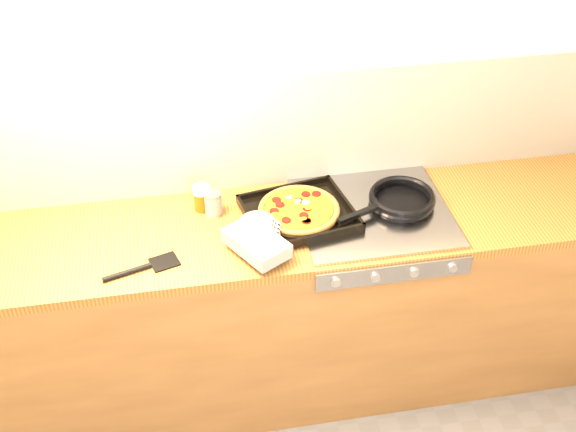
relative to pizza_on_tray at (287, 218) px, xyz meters
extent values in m
plane|color=beige|center=(-0.09, 0.33, 0.31)|extent=(3.20, 0.00, 3.20)
cube|color=white|center=(-0.09, 0.32, 0.21)|extent=(3.20, 0.02, 0.50)
cube|color=brown|center=(-0.09, 0.03, -0.51)|extent=(3.20, 0.60, 0.86)
cube|color=olive|center=(-0.09, 0.03, -0.06)|extent=(3.20, 0.60, 0.04)
cube|color=#9A9BA0|center=(0.36, -0.27, -0.09)|extent=(0.60, 0.03, 0.08)
cylinder|color=#A5A5AA|center=(0.13, -0.29, -0.09)|extent=(0.04, 0.02, 0.04)
cylinder|color=#A5A5AA|center=(0.28, -0.29, -0.09)|extent=(0.04, 0.02, 0.04)
cylinder|color=#A5A5AA|center=(0.43, -0.29, -0.09)|extent=(0.04, 0.02, 0.04)
cylinder|color=#A5A5AA|center=(0.58, -0.29, -0.09)|extent=(0.04, 0.02, 0.04)
cube|color=#9A9BA0|center=(0.36, 0.03, -0.04)|extent=(0.60, 0.56, 0.02)
cube|color=black|center=(0.06, 0.04, -0.02)|extent=(0.47, 0.43, 0.01)
cube|color=black|center=(0.03, 0.22, -0.01)|extent=(0.41, 0.09, 0.02)
cube|color=black|center=(0.09, -0.13, -0.01)|extent=(0.41, 0.09, 0.02)
cube|color=black|center=(0.25, 0.08, -0.01)|extent=(0.08, 0.36, 0.02)
cube|color=black|center=(-0.14, 0.01, -0.01)|extent=(0.08, 0.36, 0.02)
cylinder|color=#9C5F2D|center=(0.06, 0.04, -0.01)|extent=(0.36, 0.36, 0.02)
torus|color=#9C5F2D|center=(0.06, 0.04, 0.00)|extent=(0.38, 0.38, 0.02)
cylinder|color=orange|center=(0.06, 0.04, 0.01)|extent=(0.32, 0.32, 0.01)
cylinder|color=maroon|center=(0.09, 0.03, 0.01)|extent=(0.04, 0.04, 0.01)
cylinder|color=maroon|center=(-0.02, 0.11, 0.01)|extent=(0.04, 0.04, 0.01)
cylinder|color=maroon|center=(0.07, -0.05, 0.01)|extent=(0.04, 0.04, 0.01)
cylinder|color=maroon|center=(-0.04, 0.04, 0.01)|extent=(0.04, 0.04, 0.01)
cylinder|color=maroon|center=(0.10, 0.13, 0.01)|extent=(0.04, 0.04, 0.01)
cylinder|color=maroon|center=(0.06, 0.09, 0.01)|extent=(0.04, 0.04, 0.01)
cylinder|color=maroon|center=(-0.01, -0.03, 0.01)|extent=(0.04, 0.04, 0.01)
cylinder|color=maroon|center=(0.14, 0.12, 0.01)|extent=(0.04, 0.04, 0.01)
cylinder|color=maroon|center=(0.07, -0.04, 0.01)|extent=(0.04, 0.04, 0.01)
cylinder|color=maroon|center=(0.07, -0.01, 0.01)|extent=(0.04, 0.04, 0.01)
cylinder|color=maroon|center=(-0.01, 0.08, 0.01)|extent=(0.04, 0.04, 0.01)
ellipsoid|color=gold|center=(-0.02, 0.01, 0.01)|extent=(0.04, 0.03, 0.01)
ellipsoid|color=gold|center=(-0.04, 0.02, 0.01)|extent=(0.04, 0.03, 0.01)
ellipsoid|color=gold|center=(0.04, 0.09, 0.01)|extent=(0.04, 0.03, 0.01)
ellipsoid|color=gold|center=(0.03, 0.13, 0.01)|extent=(0.04, 0.03, 0.01)
ellipsoid|color=gold|center=(0.06, -0.03, 0.01)|extent=(0.04, 0.03, 0.01)
ellipsoid|color=gold|center=(0.09, 0.03, 0.01)|extent=(0.04, 0.03, 0.01)
ellipsoid|color=gold|center=(0.08, 0.05, 0.01)|extent=(0.04, 0.03, 0.01)
ellipsoid|color=gold|center=(-0.01, 0.00, 0.01)|extent=(0.04, 0.03, 0.01)
ellipsoid|color=gold|center=(0.05, 0.12, 0.01)|extent=(0.04, 0.03, 0.01)
ellipsoid|color=silver|center=(0.03, 0.12, 0.01)|extent=(0.04, 0.04, 0.01)
ellipsoid|color=silver|center=(0.06, 0.09, 0.01)|extent=(0.04, 0.04, 0.01)
ellipsoid|color=silver|center=(0.09, 0.07, 0.01)|extent=(0.04, 0.04, 0.01)
cube|color=black|center=(-0.14, -0.14, 0.01)|extent=(0.25, 0.29, 0.06)
ellipsoid|color=black|center=(-0.12, -0.02, 0.01)|extent=(0.17, 0.17, 0.06)
cylinder|color=black|center=(-0.07, -0.10, 0.01)|extent=(0.08, 0.11, 0.05)
cylinder|color=black|center=(0.48, 0.05, -0.02)|extent=(0.32, 0.32, 0.01)
torus|color=black|center=(0.48, 0.05, 0.00)|extent=(0.35, 0.35, 0.03)
cube|color=black|center=(0.28, -0.03, 0.01)|extent=(0.19, 0.09, 0.02)
cylinder|color=#AB0D17|center=(-0.27, 0.14, 0.01)|extent=(0.08, 0.08, 0.09)
cylinder|color=#B2B2B7|center=(-0.27, 0.14, 0.05)|extent=(0.09, 0.09, 0.01)
cylinder|color=#B2B2B7|center=(-0.27, 0.14, -0.04)|extent=(0.09, 0.09, 0.01)
cylinder|color=#D7410C|center=(-0.31, 0.18, 0.00)|extent=(0.06, 0.06, 0.08)
cylinder|color=silver|center=(-0.31, 0.18, 0.05)|extent=(0.07, 0.07, 0.03)
cylinder|color=#AA7848|center=(0.01, 0.22, -0.03)|extent=(0.26, 0.07, 0.02)
ellipsoid|color=#AA7848|center=(0.15, 0.25, -0.03)|extent=(0.06, 0.05, 0.02)
cube|color=black|center=(-0.48, -0.13, -0.04)|extent=(0.12, 0.11, 0.01)
cylinder|color=black|center=(-0.61, -0.17, -0.03)|extent=(0.18, 0.07, 0.02)
camera|label=1|loc=(-0.39, -2.18, 1.70)|focal=45.00mm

